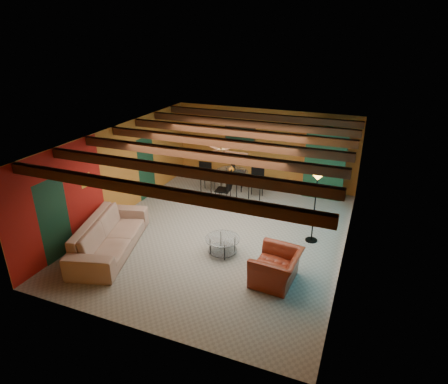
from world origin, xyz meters
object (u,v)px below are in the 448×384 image
at_px(armchair, 276,267).
at_px(vase, 232,159).
at_px(armoire, 326,164).
at_px(potted_plant, 330,125).
at_px(sofa, 110,235).
at_px(dining_table, 231,178).
at_px(coffee_table, 223,246).
at_px(floor_lamp, 315,207).

relative_size(armchair, vase, 5.59).
bearing_deg(armoire, potted_plant, 0.00).
bearing_deg(armoire, sofa, -129.30).
relative_size(sofa, dining_table, 1.32).
bearing_deg(sofa, coffee_table, -87.49).
bearing_deg(dining_table, vase, 0.00).
bearing_deg(dining_table, sofa, -109.30).
relative_size(coffee_table, floor_lamp, 0.45).
height_order(dining_table, floor_lamp, floor_lamp).
distance_m(coffee_table, potted_plant, 5.45).
bearing_deg(sofa, armoire, -54.83).
relative_size(floor_lamp, potted_plant, 4.26).
height_order(armoire, vase, armoire).
height_order(armchair, dining_table, dining_table).
relative_size(dining_table, floor_lamp, 1.13).
height_order(dining_table, vase, vase).
relative_size(sofa, armchair, 2.59).
bearing_deg(armchair, vase, -143.74).
height_order(dining_table, potted_plant, potted_plant).
height_order(coffee_table, floor_lamp, floor_lamp).
height_order(coffee_table, dining_table, dining_table).
relative_size(coffee_table, potted_plant, 1.90).
relative_size(sofa, vase, 14.50).
bearing_deg(armoire, vase, -159.82).
distance_m(floor_lamp, vase, 3.74).
xyz_separation_m(armchair, armoire, (0.24, 5.28, 0.73)).
bearing_deg(coffee_table, armchair, -21.90).
relative_size(floor_lamp, vase, 9.79).
bearing_deg(armchair, armoire, -178.79).
bearing_deg(vase, sofa, -109.30).
height_order(floor_lamp, vase, floor_lamp).
bearing_deg(coffee_table, vase, 107.54).
bearing_deg(armchair, sofa, -82.23).
height_order(armchair, coffee_table, armchair).
xyz_separation_m(coffee_table, vase, (-1.13, 3.56, 1.02)).
distance_m(sofa, potted_plant, 7.41).
bearing_deg(armoire, dining_table, -159.82).
bearing_deg(dining_table, potted_plant, 20.78).
bearing_deg(floor_lamp, dining_table, 145.81).
xyz_separation_m(armchair, floor_lamp, (0.43, 2.08, 0.62)).
bearing_deg(sofa, dining_table, -35.44).
distance_m(sofa, vase, 4.81).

